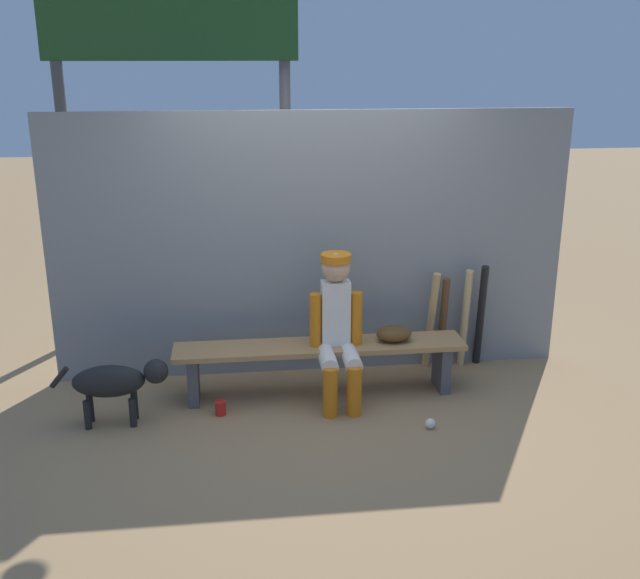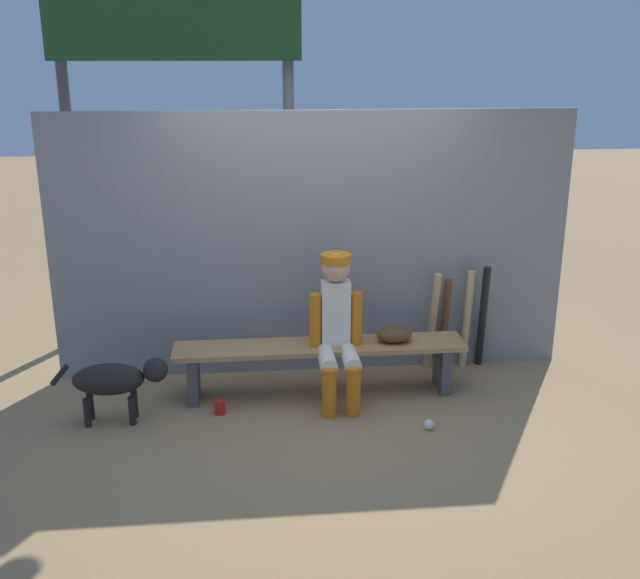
{
  "view_description": "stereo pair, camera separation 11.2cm",
  "coord_description": "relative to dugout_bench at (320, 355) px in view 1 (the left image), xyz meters",
  "views": [
    {
      "loc": [
        -0.64,
        -5.31,
        2.59
      ],
      "look_at": [
        0.0,
        0.0,
        0.88
      ],
      "focal_mm": 41.35,
      "sensor_mm": 36.0,
      "label": 1
    },
    {
      "loc": [
        -0.53,
        -5.32,
        2.59
      ],
      "look_at": [
        0.0,
        0.0,
        0.88
      ],
      "focal_mm": 41.35,
      "sensor_mm": 36.0,
      "label": 2
    }
  ],
  "objects": [
    {
      "name": "ground_plane",
      "position": [
        0.0,
        0.0,
        -0.33
      ],
      "size": [
        30.0,
        30.0,
        0.0
      ],
      "primitive_type": "plane",
      "color": "#9E7A51"
    },
    {
      "name": "chainlink_fence",
      "position": [
        0.0,
        0.5,
        0.76
      ],
      "size": [
        4.25,
        0.03,
        2.18
      ],
      "primitive_type": "cube",
      "color": "gray",
      "rests_on": "ground_plane"
    },
    {
      "name": "dugout_bench",
      "position": [
        0.0,
        0.0,
        0.0
      ],
      "size": [
        2.28,
        0.36,
        0.43
      ],
      "color": "#AD7F4C",
      "rests_on": "ground_plane"
    },
    {
      "name": "player_seated",
      "position": [
        0.12,
        -0.11,
        0.29
      ],
      "size": [
        0.41,
        0.55,
        1.16
      ],
      "color": "silver",
      "rests_on": "ground_plane"
    },
    {
      "name": "baseball_glove",
      "position": [
        0.59,
        0.0,
        0.16
      ],
      "size": [
        0.28,
        0.2,
        0.12
      ],
      "primitive_type": "ellipsoid",
      "color": "#593819",
      "rests_on": "dugout_bench"
    },
    {
      "name": "bat_wood_tan",
      "position": [
        0.99,
        0.36,
        0.11
      ],
      "size": [
        0.1,
        0.22,
        0.89
      ],
      "primitive_type": "cylinder",
      "rotation": [
        0.17,
        0.0,
        0.19
      ],
      "color": "tan",
      "rests_on": "ground_plane"
    },
    {
      "name": "bat_wood_dark",
      "position": [
        1.11,
        0.42,
        0.07
      ],
      "size": [
        0.06,
        0.15,
        0.81
      ],
      "primitive_type": "cylinder",
      "rotation": [
        0.1,
        0.0,
        0.0
      ],
      "color": "brown",
      "rests_on": "ground_plane"
    },
    {
      "name": "bat_wood_natural",
      "position": [
        1.3,
        0.4,
        0.11
      ],
      "size": [
        0.08,
        0.16,
        0.88
      ],
      "primitive_type": "cylinder",
      "rotation": [
        0.11,
        0.0,
        0.07
      ],
      "color": "tan",
      "rests_on": "ground_plane"
    },
    {
      "name": "bat_aluminum_black",
      "position": [
        1.43,
        0.38,
        0.13
      ],
      "size": [
        0.11,
        0.24,
        0.93
      ],
      "primitive_type": "cylinder",
      "rotation": [
        0.18,
        0.0,
        -0.2
      ],
      "color": "black",
      "rests_on": "ground_plane"
    },
    {
      "name": "baseball",
      "position": [
        0.73,
        -0.66,
        -0.29
      ],
      "size": [
        0.07,
        0.07,
        0.07
      ],
      "primitive_type": "sphere",
      "color": "white",
      "rests_on": "ground_plane"
    },
    {
      "name": "cup_on_ground",
      "position": [
        -0.79,
        -0.26,
        -0.28
      ],
      "size": [
        0.08,
        0.08,
        0.11
      ],
      "primitive_type": "cylinder",
      "color": "red",
      "rests_on": "ground_plane"
    },
    {
      "name": "cup_on_bench",
      "position": [
        0.19,
        0.06,
        0.15
      ],
      "size": [
        0.08,
        0.08,
        0.11
      ],
      "primitive_type": "cylinder",
      "color": "#1E47AD",
      "rests_on": "dugout_bench"
    },
    {
      "name": "scoreboard",
      "position": [
        -1.05,
        1.47,
        2.25
      ],
      "size": [
        2.46,
        0.27,
        3.63
      ],
      "color": "#3F3F42",
      "rests_on": "ground_plane"
    },
    {
      "name": "dog",
      "position": [
        -1.52,
        -0.31,
        0.0
      ],
      "size": [
        0.84,
        0.2,
        0.49
      ],
      "color": "black",
      "rests_on": "ground_plane"
    }
  ]
}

